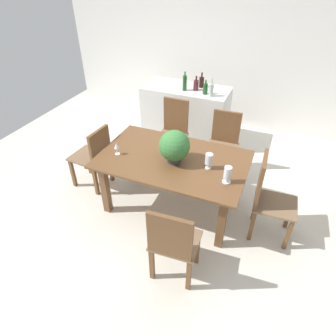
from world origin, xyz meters
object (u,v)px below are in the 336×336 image
object	(u,v)px
flower_centerpiece	(174,146)
wine_glass	(117,146)
wine_bottle_tall	(196,85)
wine_bottle_amber	(201,82)
dining_table	(173,167)
chair_head_end	(95,155)
chair_foot_end	(267,195)
chair_near_right	(173,242)
chair_far_left	(173,130)
crystal_vase_left	(228,174)
wine_bottle_clear	(211,90)
wine_bottle_green	(185,83)
wine_bottle_dark	(205,89)
chair_far_right	(223,141)
kitchen_counter	(185,113)
crystal_vase_center_near	(209,160)

from	to	relation	value
flower_centerpiece	wine_glass	bearing A→B (deg)	-169.97
wine_bottle_tall	wine_bottle_amber	bearing A→B (deg)	75.40
dining_table	wine_glass	world-z (taller)	wine_glass
chair_head_end	chair_foot_end	bearing A→B (deg)	94.27
dining_table	chair_near_right	size ratio (longest dim) A/B	1.83
chair_far_left	wine_bottle_tall	size ratio (longest dim) A/B	4.37
crystal_vase_left	wine_bottle_amber	bearing A→B (deg)	114.37
chair_head_end	wine_bottle_clear	world-z (taller)	wine_bottle_clear
chair_far_left	chair_head_end	bearing A→B (deg)	-126.17
wine_bottle_green	wine_bottle_tall	bearing A→B (deg)	24.58
chair_far_left	wine_bottle_green	distance (m)	0.83
wine_bottle_amber	wine_bottle_dark	bearing A→B (deg)	-60.82
chair_far_right	wine_bottle_clear	xyz separation A→B (m)	(-0.40, 0.60, 0.50)
wine_bottle_amber	chair_near_right	bearing A→B (deg)	-77.19
chair_head_end	crystal_vase_left	world-z (taller)	crystal_vase_left
dining_table	wine_bottle_amber	world-z (taller)	wine_bottle_amber
wine_bottle_dark	wine_bottle_clear	xyz separation A→B (m)	(0.11, -0.05, 0.02)
chair_far_right	wine_bottle_amber	distance (m)	1.22
chair_head_end	wine_bottle_dark	xyz separation A→B (m)	(1.03, 1.66, 0.50)
chair_foot_end	flower_centerpiece	bearing A→B (deg)	89.34
dining_table	chair_head_end	distance (m)	1.15
chair_far_right	wine_bottle_dark	world-z (taller)	wine_bottle_dark
chair_near_right	wine_bottle_clear	size ratio (longest dim) A/B	3.44
wine_glass	wine_bottle_tall	xyz separation A→B (m)	(0.36, 1.92, 0.15)
flower_centerpiece	crystal_vase_left	bearing A→B (deg)	-12.52
wine_bottle_amber	chair_foot_end	bearing A→B (deg)	-54.01
dining_table	flower_centerpiece	world-z (taller)	flower_centerpiece
dining_table	wine_bottle_tall	distance (m)	1.82
dining_table	crystal_vase_left	size ratio (longest dim) A/B	8.92
dining_table	wine_bottle_green	xyz separation A→B (m)	(-0.47, 1.67, 0.41)
chair_head_end	wine_bottle_clear	distance (m)	2.04
flower_centerpiece	wine_bottle_dark	size ratio (longest dim) A/B	1.76
crystal_vase_left	wine_bottle_amber	size ratio (longest dim) A/B	0.82
chair_head_end	chair_near_right	size ratio (longest dim) A/B	0.96
chair_far_right	kitchen_counter	distance (m)	1.18
wine_bottle_dark	wine_bottle_green	size ratio (longest dim) A/B	0.74
wine_bottle_clear	crystal_vase_center_near	bearing A→B (deg)	-74.54
wine_bottle_tall	flower_centerpiece	bearing A→B (deg)	-79.35
wine_bottle_tall	wine_bottle_clear	size ratio (longest dim) A/B	0.83
crystal_vase_center_near	wine_bottle_dark	size ratio (longest dim) A/B	0.85
chair_foot_end	wine_bottle_tall	distance (m)	2.31
chair_far_left	wine_bottle_tall	bearing A→B (deg)	82.85
flower_centerpiece	chair_near_right	bearing A→B (deg)	-68.95
chair_foot_end	wine_bottle_amber	bearing A→B (deg)	33.07
chair_foot_end	wine_bottle_clear	xyz separation A→B (m)	(-1.14, 1.61, 0.47)
wine_glass	kitchen_counter	distance (m)	2.01
chair_far_left	wine_bottle_tall	distance (m)	0.88
wine_glass	wine_bottle_amber	world-z (taller)	wine_bottle_amber
chair_far_right	wine_bottle_tall	size ratio (longest dim) A/B	4.15
chair_head_end	wine_bottle_clear	xyz separation A→B (m)	(1.14, 1.61, 0.52)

